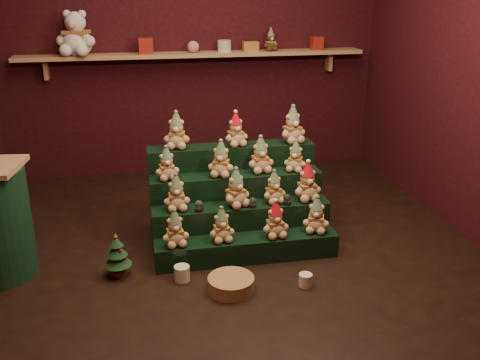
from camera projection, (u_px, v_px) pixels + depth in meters
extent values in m
plane|color=black|center=(226.00, 249.00, 4.27)|extent=(4.00, 4.00, 0.00)
cube|color=black|center=(193.00, 43.00, 5.67)|extent=(4.00, 0.10, 2.80)
cube|color=black|center=(320.00, 161.00, 1.90)|extent=(4.00, 0.10, 2.80)
cube|color=tan|center=(195.00, 54.00, 5.54)|extent=(3.60, 0.26, 0.04)
cube|color=tan|center=(46.00, 69.00, 5.38)|extent=(0.04, 0.12, 0.20)
cube|color=tan|center=(329.00, 61.00, 5.92)|extent=(0.04, 0.12, 0.20)
cube|color=black|center=(247.00, 248.00, 4.08)|extent=(1.40, 0.22, 0.18)
cube|color=black|center=(241.00, 226.00, 4.26)|extent=(1.40, 0.22, 0.36)
cube|color=black|center=(236.00, 205.00, 4.43)|extent=(1.40, 0.22, 0.54)
cube|color=black|center=(231.00, 185.00, 4.60)|extent=(1.40, 0.22, 0.72)
cylinder|color=black|center=(199.00, 210.00, 4.07)|extent=(0.06, 0.06, 0.03)
sphere|color=silver|center=(199.00, 204.00, 4.06)|extent=(0.07, 0.07, 0.07)
cylinder|color=black|center=(253.00, 206.00, 4.15)|extent=(0.06, 0.06, 0.02)
sphere|color=silver|center=(253.00, 201.00, 4.14)|extent=(0.06, 0.06, 0.06)
cylinder|color=black|center=(287.00, 203.00, 4.20)|extent=(0.06, 0.06, 0.02)
sphere|color=silver|center=(287.00, 198.00, 4.18)|extent=(0.07, 0.07, 0.07)
cylinder|color=#4B251A|center=(119.00, 272.00, 3.87)|extent=(0.10, 0.10, 0.05)
cone|color=#143715|center=(117.00, 258.00, 3.83)|extent=(0.20, 0.20, 0.10)
cone|color=#143715|center=(117.00, 250.00, 3.81)|extent=(0.15, 0.15, 0.09)
cone|color=#143715|center=(116.00, 241.00, 3.79)|extent=(0.10, 0.10, 0.07)
cone|color=gold|center=(115.00, 235.00, 3.77)|extent=(0.03, 0.03, 0.03)
cylinder|color=beige|center=(182.00, 273.00, 3.80)|extent=(0.11, 0.11, 0.11)
cylinder|color=beige|center=(305.00, 280.00, 3.73)|extent=(0.09, 0.09, 0.09)
cylinder|color=#AC7A45|center=(231.00, 284.00, 3.68)|extent=(0.37, 0.37, 0.10)
cube|color=#AA291A|center=(146.00, 46.00, 5.40)|extent=(0.14, 0.14, 0.16)
cylinder|color=beige|center=(224.00, 46.00, 5.55)|extent=(0.14, 0.14, 0.12)
cube|color=#AA291A|center=(317.00, 43.00, 5.73)|extent=(0.12, 0.12, 0.14)
sphere|color=tan|center=(193.00, 47.00, 5.49)|extent=(0.12, 0.12, 0.12)
cube|color=orange|center=(251.00, 47.00, 5.61)|extent=(0.16, 0.10, 0.10)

